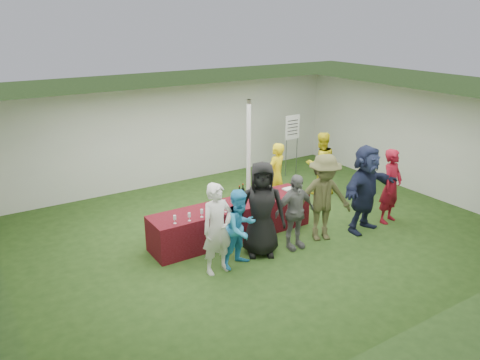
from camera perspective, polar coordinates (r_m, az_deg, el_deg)
ground at (r=10.35m, az=2.36°, el=-6.33°), size 60.00×60.00×0.00m
tent at (r=11.06m, az=1.05°, el=2.89°), size 10.00×10.00×10.00m
serving_table at (r=9.99m, az=-0.97°, el=-4.95°), size 3.60×0.80×0.75m
wine_bottles at (r=10.26m, az=1.86°, el=-1.27°), size 0.92×0.13×0.32m
wine_glasses at (r=9.17m, az=-5.11°, el=-4.02°), size 1.16×0.10×0.16m
water_bottle at (r=9.89m, az=-0.95°, el=-2.18°), size 0.07×0.07×0.23m
bar_towel at (r=10.70m, az=5.95°, el=-1.09°), size 0.25×0.18×0.03m
dump_bucket at (r=10.50m, az=7.02°, el=-1.11°), size 0.22×0.22×0.18m
wine_list_sign at (r=13.68m, az=6.39°, el=5.86°), size 0.50×0.03×1.80m
staff_pourer at (r=11.37m, az=4.38°, el=0.51°), size 0.69×0.57×1.64m
staff_back at (r=12.42m, az=9.79°, el=2.00°), size 0.93×0.79×1.67m
customer_0 at (r=8.47m, az=-2.77°, el=-5.98°), size 0.65×0.45×1.73m
customer_1 at (r=8.73m, az=0.02°, el=-5.91°), size 0.85×0.73×1.52m
customer_2 at (r=9.06m, az=2.63°, el=-3.58°), size 1.11×0.98×1.91m
customer_3 at (r=9.43m, az=6.68°, el=-3.89°), size 0.94×0.43×1.57m
customer_4 at (r=9.82m, az=10.14°, el=-2.16°), size 1.37×1.06×1.86m
customer_5 at (r=10.42m, az=15.02°, el=-1.05°), size 1.87×0.89×1.94m
customer_6 at (r=11.07m, az=17.94°, el=-0.72°), size 0.71×0.55×1.72m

